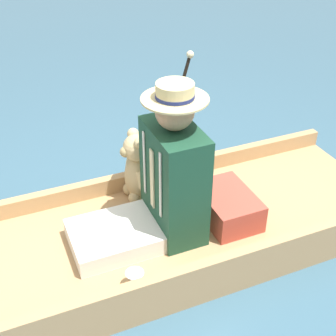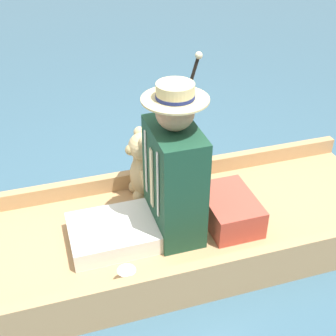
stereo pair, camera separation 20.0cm
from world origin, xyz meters
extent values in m
plane|color=#385B70|center=(0.00, 0.00, 0.00)|extent=(16.00, 16.00, 0.00)
cube|color=tan|center=(0.00, 0.00, 0.08)|extent=(0.97, 2.99, 0.16)
cube|color=tan|center=(-0.45, 0.00, 0.21)|extent=(0.06, 2.99, 0.11)
cube|color=tan|center=(0.45, 0.00, 0.21)|extent=(0.06, 2.99, 0.11)
cube|color=#B24738|center=(-0.07, -0.45, 0.24)|extent=(0.41, 0.29, 0.17)
cube|color=white|center=(-0.03, 0.23, 0.21)|extent=(0.38, 0.48, 0.11)
cube|color=#19422D|center=(-0.03, -0.13, 0.49)|extent=(0.42, 0.24, 0.65)
cube|color=beige|center=(-0.03, 0.00, 0.53)|extent=(0.04, 0.01, 0.36)
cube|color=white|center=(-0.15, 0.00, 0.57)|extent=(0.02, 0.01, 0.39)
cube|color=white|center=(0.08, 0.00, 0.57)|extent=(0.02, 0.01, 0.39)
sphere|color=tan|center=(-0.03, -0.13, 0.91)|extent=(0.20, 0.20, 0.20)
cylinder|color=#CCB77F|center=(-0.03, -0.13, 0.98)|extent=(0.34, 0.34, 0.01)
cylinder|color=#CCB77F|center=(-0.03, -0.13, 1.02)|extent=(0.19, 0.19, 0.08)
cylinder|color=navy|center=(-0.03, -0.13, 1.00)|extent=(0.19, 0.19, 0.02)
ellipsoid|color=tan|center=(0.33, -0.04, 0.31)|extent=(0.20, 0.16, 0.29)
sphere|color=tan|center=(0.33, -0.04, 0.52)|extent=(0.17, 0.17, 0.17)
sphere|color=tan|center=(0.33, 0.03, 0.51)|extent=(0.07, 0.07, 0.07)
sphere|color=tan|center=(0.27, -0.04, 0.58)|extent=(0.07, 0.07, 0.07)
sphere|color=tan|center=(0.39, -0.04, 0.58)|extent=(0.07, 0.07, 0.07)
cylinder|color=tan|center=(0.23, -0.04, 0.36)|extent=(0.11, 0.08, 0.13)
cylinder|color=tan|center=(0.44, -0.04, 0.36)|extent=(0.11, 0.08, 0.13)
sphere|color=tan|center=(0.28, 0.00, 0.20)|extent=(0.08, 0.08, 0.08)
sphere|color=tan|center=(0.39, 0.00, 0.20)|extent=(0.08, 0.08, 0.08)
cylinder|color=silver|center=(-0.37, 0.23, 0.16)|extent=(0.08, 0.08, 0.01)
cylinder|color=silver|center=(-0.37, 0.23, 0.19)|extent=(0.01, 0.01, 0.05)
cone|color=silver|center=(-0.37, 0.23, 0.23)|extent=(0.09, 0.09, 0.04)
cylinder|color=black|center=(0.38, -0.28, 0.59)|extent=(0.02, 0.26, 0.87)
sphere|color=beige|center=(0.38, -0.40, 1.03)|extent=(0.04, 0.04, 0.04)
camera|label=1|loc=(-1.94, 0.72, 1.95)|focal=50.00mm
camera|label=2|loc=(-2.01, 0.53, 1.95)|focal=50.00mm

